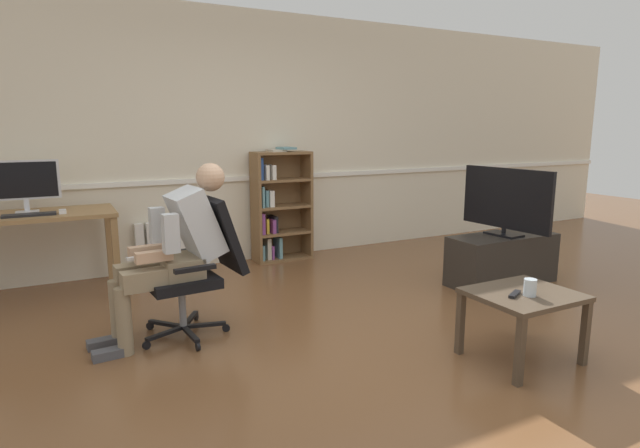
# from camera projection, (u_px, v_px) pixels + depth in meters

# --- Properties ---
(ground_plane) EXTENTS (18.00, 18.00, 0.00)m
(ground_plane) POSITION_uv_depth(u_px,v_px,m) (358.00, 347.00, 3.49)
(ground_plane) COLOR brown
(back_wall) EXTENTS (12.00, 0.13, 2.70)m
(back_wall) POSITION_uv_depth(u_px,v_px,m) (231.00, 139.00, 5.54)
(back_wall) COLOR beige
(back_wall) RESTS_ON ground_plane
(computer_desk) EXTENTS (1.35, 0.65, 0.76)m
(computer_desk) POSITION_uv_depth(u_px,v_px,m) (30.00, 225.00, 4.35)
(computer_desk) COLOR #9E7547
(computer_desk) RESTS_ON ground_plane
(imac_monitor) EXTENTS (0.55, 0.14, 0.45)m
(imac_monitor) POSITION_uv_depth(u_px,v_px,m) (24.00, 182.00, 4.35)
(imac_monitor) COLOR silver
(imac_monitor) RESTS_ON computer_desk
(keyboard) EXTENTS (0.40, 0.12, 0.02)m
(keyboard) POSITION_uv_depth(u_px,v_px,m) (29.00, 215.00, 4.21)
(keyboard) COLOR black
(keyboard) RESTS_ON computer_desk
(computer_mouse) EXTENTS (0.06, 0.10, 0.03)m
(computer_mouse) POSITION_uv_depth(u_px,v_px,m) (63.00, 211.00, 4.34)
(computer_mouse) COLOR white
(computer_mouse) RESTS_ON computer_desk
(bookshelf) EXTENTS (0.65, 0.29, 1.26)m
(bookshelf) POSITION_uv_depth(u_px,v_px,m) (278.00, 207.00, 5.71)
(bookshelf) COLOR brown
(bookshelf) RESTS_ON ground_plane
(radiator) EXTENTS (0.75, 0.08, 0.52)m
(radiator) POSITION_uv_depth(u_px,v_px,m) (173.00, 246.00, 5.34)
(radiator) COLOR white
(radiator) RESTS_ON ground_plane
(office_chair) EXTENTS (0.76, 0.62, 0.99)m
(office_chair) POSITION_uv_depth(u_px,v_px,m) (200.00, 262.00, 3.66)
(office_chair) COLOR black
(office_chair) RESTS_ON ground_plane
(person_seated) EXTENTS (0.98, 0.41, 1.23)m
(person_seated) POSITION_uv_depth(u_px,v_px,m) (175.00, 248.00, 3.55)
(person_seated) COLOR #937F60
(person_seated) RESTS_ON ground_plane
(tv_stand) EXTENTS (1.07, 0.42, 0.47)m
(tv_stand) POSITION_uv_depth(u_px,v_px,m) (502.00, 259.00, 4.88)
(tv_stand) COLOR #2D2823
(tv_stand) RESTS_ON ground_plane
(tv_screen) EXTENTS (0.23, 0.96, 0.63)m
(tv_screen) POSITION_uv_depth(u_px,v_px,m) (506.00, 200.00, 4.78)
(tv_screen) COLOR black
(tv_screen) RESTS_ON tv_stand
(coffee_table) EXTENTS (0.64, 0.55, 0.45)m
(coffee_table) POSITION_uv_depth(u_px,v_px,m) (523.00, 302.00, 3.25)
(coffee_table) COLOR #4C3D2D
(coffee_table) RESTS_ON ground_plane
(drinking_glass) EXTENTS (0.08, 0.08, 0.11)m
(drinking_glass) POSITION_uv_depth(u_px,v_px,m) (530.00, 287.00, 3.16)
(drinking_glass) COLOR silver
(drinking_glass) RESTS_ON coffee_table
(spare_remote) EXTENTS (0.15, 0.10, 0.02)m
(spare_remote) POSITION_uv_depth(u_px,v_px,m) (515.00, 294.00, 3.17)
(spare_remote) COLOR black
(spare_remote) RESTS_ON coffee_table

